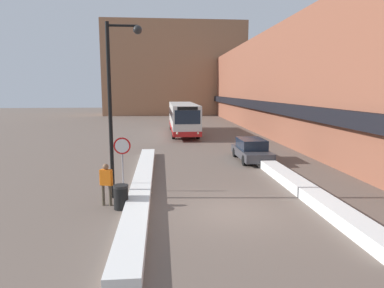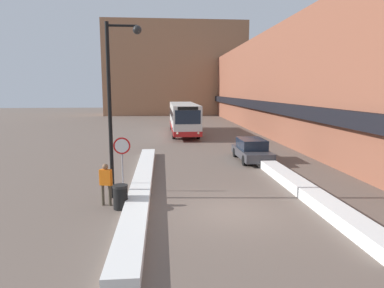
{
  "view_description": "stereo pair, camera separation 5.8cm",
  "coord_description": "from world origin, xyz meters",
  "px_view_note": "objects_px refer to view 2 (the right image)",
  "views": [
    {
      "loc": [
        -2.66,
        -12.23,
        4.57
      ],
      "look_at": [
        -0.9,
        7.1,
        1.51
      ],
      "focal_mm": 32.0,
      "sensor_mm": 36.0,
      "label": 1
    },
    {
      "loc": [
        -2.6,
        -12.23,
        4.57
      ],
      "look_at": [
        -0.9,
        7.1,
        1.51
      ],
      "focal_mm": 32.0,
      "sensor_mm": 36.0,
      "label": 2
    }
  ],
  "objects_px": {
    "pedestrian": "(106,181)",
    "stop_sign": "(122,152)",
    "parked_car_front": "(252,150)",
    "trash_bin": "(121,197)",
    "street_lamp": "(116,94)",
    "city_bus": "(184,117)"
  },
  "relations": [
    {
      "from": "pedestrian",
      "to": "stop_sign",
      "type": "bearing_deg",
      "value": 91.29
    },
    {
      "from": "parked_car_front",
      "to": "trash_bin",
      "type": "height_order",
      "value": "parked_car_front"
    },
    {
      "from": "street_lamp",
      "to": "pedestrian",
      "type": "height_order",
      "value": "street_lamp"
    },
    {
      "from": "city_bus",
      "to": "street_lamp",
      "type": "xyz_separation_m",
      "value": [
        -4.14,
        -21.42,
        2.68
      ]
    },
    {
      "from": "trash_bin",
      "to": "parked_car_front",
      "type": "bearing_deg",
      "value": 49.05
    },
    {
      "from": "stop_sign",
      "to": "pedestrian",
      "type": "distance_m",
      "value": 2.15
    },
    {
      "from": "pedestrian",
      "to": "street_lamp",
      "type": "bearing_deg",
      "value": 83.23
    },
    {
      "from": "parked_car_front",
      "to": "trash_bin",
      "type": "bearing_deg",
      "value": -130.95
    },
    {
      "from": "pedestrian",
      "to": "city_bus",
      "type": "bearing_deg",
      "value": 92.66
    },
    {
      "from": "stop_sign",
      "to": "street_lamp",
      "type": "bearing_deg",
      "value": -94.17
    },
    {
      "from": "city_bus",
      "to": "stop_sign",
      "type": "xyz_separation_m",
      "value": [
        -4.07,
        -20.44,
        0.06
      ]
    },
    {
      "from": "city_bus",
      "to": "pedestrian",
      "type": "distance_m",
      "value": 22.85
    },
    {
      "from": "parked_car_front",
      "to": "stop_sign",
      "type": "bearing_deg",
      "value": -140.93
    },
    {
      "from": "street_lamp",
      "to": "stop_sign",
      "type": "bearing_deg",
      "value": 85.83
    },
    {
      "from": "stop_sign",
      "to": "pedestrian",
      "type": "relative_size",
      "value": 1.45
    },
    {
      "from": "city_bus",
      "to": "pedestrian",
      "type": "height_order",
      "value": "city_bus"
    },
    {
      "from": "street_lamp",
      "to": "trash_bin",
      "type": "height_order",
      "value": "street_lamp"
    },
    {
      "from": "parked_car_front",
      "to": "stop_sign",
      "type": "height_order",
      "value": "stop_sign"
    },
    {
      "from": "street_lamp",
      "to": "trash_bin",
      "type": "xyz_separation_m",
      "value": [
        0.24,
        -1.42,
        -3.95
      ]
    },
    {
      "from": "city_bus",
      "to": "street_lamp",
      "type": "bearing_deg",
      "value": -100.93
    },
    {
      "from": "parked_car_front",
      "to": "stop_sign",
      "type": "xyz_separation_m",
      "value": [
        -7.62,
        -6.18,
        1.08
      ]
    },
    {
      "from": "street_lamp",
      "to": "trash_bin",
      "type": "relative_size",
      "value": 7.65
    }
  ]
}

